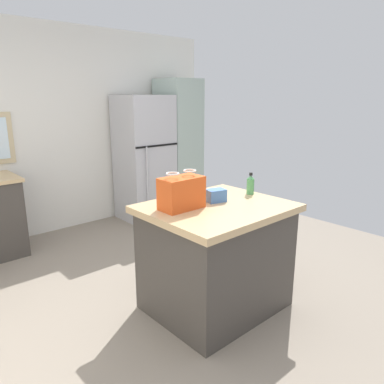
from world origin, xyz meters
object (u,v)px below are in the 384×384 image
kitchen_island (216,257)px  refrigerator (145,158)px  bottle (250,185)px  tall_cabinet (179,146)px  shopping_bag (182,193)px  small_box (216,195)px

kitchen_island → refrigerator: bearing=68.4°
bottle → kitchen_island: bearing=-174.6°
tall_cabinet → shopping_bag: size_ratio=5.90×
tall_cabinet → bottle: (-1.12, -2.35, -0.01)m
shopping_bag → small_box: size_ratio=2.20×
kitchen_island → refrigerator: 2.61m
kitchen_island → shopping_bag: size_ratio=3.30×
small_box → bottle: size_ratio=0.79×
shopping_bag → refrigerator: bearing=61.9°
shopping_bag → small_box: bearing=-6.8°
kitchen_island → bottle: 0.71m
bottle → small_box: bearing=175.3°
refrigerator → shopping_bag: refrigerator is taller
kitchen_island → shopping_bag: (-0.27, 0.12, 0.58)m
refrigerator → bottle: bearing=-101.5°
tall_cabinet → kitchen_island: bearing=-123.5°
kitchen_island → small_box: 0.51m
tall_cabinet → shopping_bag: tall_cabinet is taller
kitchen_island → small_box: (0.07, 0.08, 0.50)m
kitchen_island → small_box: bearing=49.3°
kitchen_island → refrigerator: refrigerator is taller
small_box → bottle: (0.40, -0.03, 0.03)m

